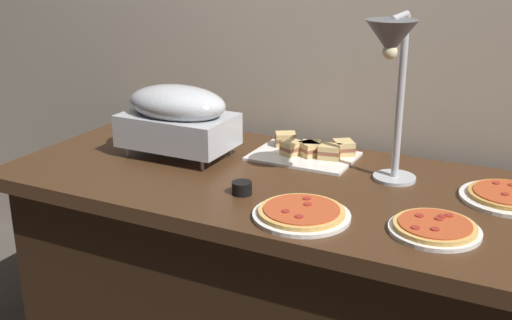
# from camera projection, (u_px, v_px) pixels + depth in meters

# --- Properties ---
(back_wall) EXTENTS (4.40, 0.04, 2.40)m
(back_wall) POSITION_uv_depth(u_px,v_px,m) (342.00, 26.00, 2.37)
(back_wall) COLOR #B7A893
(back_wall) RESTS_ON ground_plane
(buffet_table) EXTENTS (1.90, 0.84, 0.76)m
(buffet_table) POSITION_uv_depth(u_px,v_px,m) (284.00, 279.00, 2.21)
(buffet_table) COLOR #422816
(buffet_table) RESTS_ON ground_plane
(chafing_dish) EXTENTS (0.40, 0.25, 0.26)m
(chafing_dish) POSITION_uv_depth(u_px,v_px,m) (177.00, 117.00, 2.27)
(chafing_dish) COLOR #B7BABF
(chafing_dish) RESTS_ON buffet_table
(heat_lamp) EXTENTS (0.15, 0.31, 0.55)m
(heat_lamp) POSITION_uv_depth(u_px,v_px,m) (392.00, 57.00, 1.84)
(heat_lamp) COLOR #B7BABF
(heat_lamp) RESTS_ON buffet_table
(pizza_plate_front) EXTENTS (0.28, 0.28, 0.03)m
(pizza_plate_front) POSITION_uv_depth(u_px,v_px,m) (301.00, 213.00, 1.80)
(pizza_plate_front) COLOR white
(pizza_plate_front) RESTS_ON buffet_table
(pizza_plate_center) EXTENTS (0.29, 0.29, 0.03)m
(pizza_plate_center) POSITION_uv_depth(u_px,v_px,m) (509.00, 196.00, 1.92)
(pizza_plate_center) COLOR white
(pizza_plate_center) RESTS_ON buffet_table
(pizza_plate_raised_stand) EXTENTS (0.25, 0.25, 0.03)m
(pizza_plate_raised_stand) POSITION_uv_depth(u_px,v_px,m) (435.00, 228.00, 1.71)
(pizza_plate_raised_stand) COLOR white
(pizza_plate_raised_stand) RESTS_ON buffet_table
(sandwich_platter) EXTENTS (0.37, 0.26, 0.06)m
(sandwich_platter) POSITION_uv_depth(u_px,v_px,m) (309.00, 151.00, 2.30)
(sandwich_platter) COLOR white
(sandwich_platter) RESTS_ON buffet_table
(sauce_cup_near) EXTENTS (0.06, 0.06, 0.04)m
(sauce_cup_near) POSITION_uv_depth(u_px,v_px,m) (242.00, 188.00, 1.96)
(sauce_cup_near) COLOR black
(sauce_cup_near) RESTS_ON buffet_table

